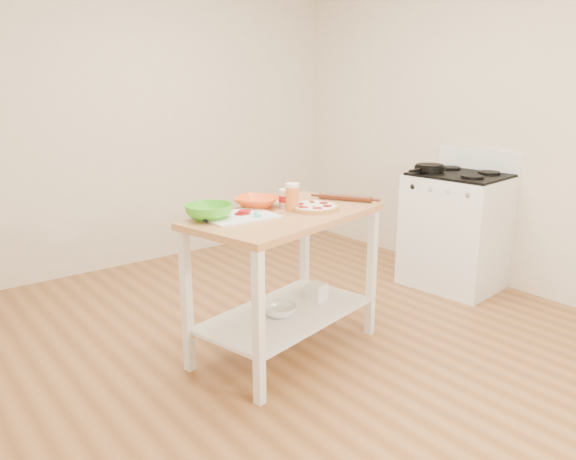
# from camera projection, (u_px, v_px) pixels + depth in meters

# --- Properties ---
(room_shell) EXTENTS (4.04, 4.54, 2.74)m
(room_shell) POSITION_uv_depth(u_px,v_px,m) (304.00, 135.00, 3.31)
(room_shell) COLOR #9C6639
(room_shell) RESTS_ON ground
(prep_island) EXTENTS (1.30, 0.89, 0.90)m
(prep_island) POSITION_uv_depth(u_px,v_px,m) (285.00, 253.00, 3.40)
(prep_island) COLOR tan
(prep_island) RESTS_ON ground
(gas_stove) EXTENTS (0.70, 0.79, 1.11)m
(gas_stove) POSITION_uv_depth(u_px,v_px,m) (456.00, 230.00, 4.59)
(gas_stove) COLOR white
(gas_stove) RESTS_ON ground
(skillet) EXTENTS (0.39, 0.25, 0.03)m
(skillet) POSITION_uv_depth(u_px,v_px,m) (429.00, 168.00, 4.52)
(skillet) COLOR black
(skillet) RESTS_ON gas_stove
(pizza) EXTENTS (0.30, 0.30, 0.05)m
(pizza) POSITION_uv_depth(u_px,v_px,m) (314.00, 207.00, 3.41)
(pizza) COLOR tan
(pizza) RESTS_ON prep_island
(cutting_board) EXTENTS (0.41, 0.32, 0.04)m
(cutting_board) POSITION_uv_depth(u_px,v_px,m) (239.00, 216.00, 3.22)
(cutting_board) COLOR white
(cutting_board) RESTS_ON prep_island
(spatula) EXTENTS (0.10, 0.14, 0.01)m
(spatula) POSITION_uv_depth(u_px,v_px,m) (257.00, 214.00, 3.23)
(spatula) COLOR #41C1AE
(spatula) RESTS_ON cutting_board
(knife) EXTENTS (0.22, 0.19, 0.01)m
(knife) POSITION_uv_depth(u_px,v_px,m) (211.00, 217.00, 3.15)
(knife) COLOR silver
(knife) RESTS_ON cutting_board
(orange_bowl) EXTENTS (0.37, 0.37, 0.07)m
(orange_bowl) POSITION_uv_depth(u_px,v_px,m) (257.00, 202.00, 3.47)
(orange_bowl) COLOR #F5501A
(orange_bowl) RESTS_ON prep_island
(green_bowl) EXTENTS (0.38, 0.38, 0.08)m
(green_bowl) POSITION_uv_depth(u_px,v_px,m) (209.00, 212.00, 3.17)
(green_bowl) COLOR #48C323
(green_bowl) RESTS_ON prep_island
(beer_pint) EXTENTS (0.08, 0.08, 0.17)m
(beer_pint) POSITION_uv_depth(u_px,v_px,m) (292.00, 197.00, 3.36)
(beer_pint) COLOR orange
(beer_pint) RESTS_ON prep_island
(yogurt_tub) EXTENTS (0.09, 0.09, 0.20)m
(yogurt_tub) POSITION_uv_depth(u_px,v_px,m) (286.00, 198.00, 3.46)
(yogurt_tub) COLOR white
(yogurt_tub) RESTS_ON prep_island
(rolling_pin) EXTENTS (0.21, 0.32, 0.04)m
(rolling_pin) POSITION_uv_depth(u_px,v_px,m) (345.00, 198.00, 3.65)
(rolling_pin) COLOR #552513
(rolling_pin) RESTS_ON prep_island
(shelf_glass_bowl) EXTENTS (0.24, 0.24, 0.07)m
(shelf_glass_bowl) POSITION_uv_depth(u_px,v_px,m) (280.00, 310.00, 3.45)
(shelf_glass_bowl) COLOR silver
(shelf_glass_bowl) RESTS_ON prep_island
(shelf_bin) EXTENTS (0.13, 0.13, 0.11)m
(shelf_bin) POSITION_uv_depth(u_px,v_px,m) (317.00, 292.00, 3.69)
(shelf_bin) COLOR white
(shelf_bin) RESTS_ON prep_island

